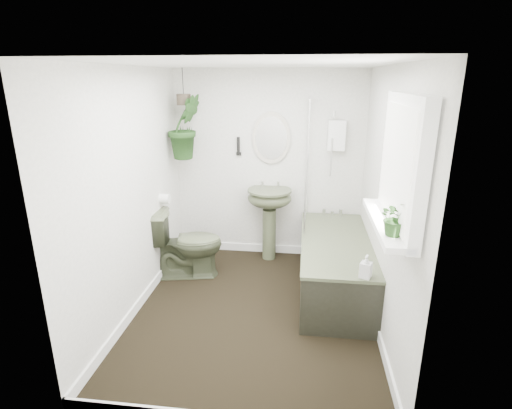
# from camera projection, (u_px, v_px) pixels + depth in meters

# --- Properties ---
(floor) EXTENTS (2.30, 2.80, 0.02)m
(floor) POSITION_uv_depth(u_px,v_px,m) (254.00, 311.00, 3.95)
(floor) COLOR black
(floor) RESTS_ON ground
(ceiling) EXTENTS (2.30, 2.80, 0.02)m
(ceiling) POSITION_uv_depth(u_px,v_px,m) (254.00, 63.00, 3.24)
(ceiling) COLOR white
(ceiling) RESTS_ON ground
(wall_back) EXTENTS (2.30, 0.02, 2.30)m
(wall_back) POSITION_uv_depth(u_px,v_px,m) (268.00, 166.00, 4.93)
(wall_back) COLOR silver
(wall_back) RESTS_ON ground
(wall_front) EXTENTS (2.30, 0.02, 2.30)m
(wall_front) POSITION_uv_depth(u_px,v_px,m) (222.00, 271.00, 2.26)
(wall_front) COLOR silver
(wall_front) RESTS_ON ground
(wall_left) EXTENTS (0.02, 2.80, 2.30)m
(wall_left) POSITION_uv_depth(u_px,v_px,m) (131.00, 195.00, 3.73)
(wall_left) COLOR silver
(wall_left) RESTS_ON ground
(wall_right) EXTENTS (0.02, 2.80, 2.30)m
(wall_right) POSITION_uv_depth(u_px,v_px,m) (386.00, 204.00, 3.46)
(wall_right) COLOR silver
(wall_right) RESTS_ON ground
(skirting) EXTENTS (2.30, 2.80, 0.10)m
(skirting) POSITION_uv_depth(u_px,v_px,m) (254.00, 306.00, 3.93)
(skirting) COLOR white
(skirting) RESTS_ON floor
(bathtub) EXTENTS (0.72, 1.72, 0.58)m
(bathtub) POSITION_uv_depth(u_px,v_px,m) (335.00, 265.00, 4.24)
(bathtub) COLOR #454D35
(bathtub) RESTS_ON floor
(bath_screen) EXTENTS (0.04, 0.72, 1.40)m
(bath_screen) POSITION_uv_depth(u_px,v_px,m) (307.00, 164.00, 4.44)
(bath_screen) COLOR silver
(bath_screen) RESTS_ON bathtub
(shower_box) EXTENTS (0.20, 0.10, 0.35)m
(shower_box) POSITION_uv_depth(u_px,v_px,m) (337.00, 135.00, 4.65)
(shower_box) COLOR white
(shower_box) RESTS_ON wall_back
(oval_mirror) EXTENTS (0.46, 0.03, 0.62)m
(oval_mirror) POSITION_uv_depth(u_px,v_px,m) (271.00, 138.00, 4.78)
(oval_mirror) COLOR #BDB4A3
(oval_mirror) RESTS_ON wall_back
(wall_sconce) EXTENTS (0.04, 0.04, 0.22)m
(wall_sconce) POSITION_uv_depth(u_px,v_px,m) (238.00, 146.00, 4.85)
(wall_sconce) COLOR black
(wall_sconce) RESTS_ON wall_back
(toilet_roll_holder) EXTENTS (0.11, 0.11, 0.11)m
(toilet_roll_holder) POSITION_uv_depth(u_px,v_px,m) (165.00, 199.00, 4.46)
(toilet_roll_holder) COLOR white
(toilet_roll_holder) RESTS_ON wall_left
(window_recess) EXTENTS (0.08, 1.00, 0.90)m
(window_recess) POSITION_uv_depth(u_px,v_px,m) (403.00, 164.00, 2.65)
(window_recess) COLOR white
(window_recess) RESTS_ON wall_right
(window_sill) EXTENTS (0.18, 1.00, 0.04)m
(window_sill) POSITION_uv_depth(u_px,v_px,m) (386.00, 222.00, 2.79)
(window_sill) COLOR white
(window_sill) RESTS_ON wall_right
(window_blinds) EXTENTS (0.01, 0.86, 0.76)m
(window_blinds) POSITION_uv_depth(u_px,v_px,m) (396.00, 163.00, 2.66)
(window_blinds) COLOR white
(window_blinds) RESTS_ON wall_right
(toilet) EXTENTS (0.85, 0.59, 0.79)m
(toilet) POSITION_uv_depth(u_px,v_px,m) (187.00, 243.00, 4.54)
(toilet) COLOR #454D35
(toilet) RESTS_ON floor
(pedestal_sink) EXTENTS (0.54, 0.46, 0.91)m
(pedestal_sink) POSITION_uv_depth(u_px,v_px,m) (269.00, 224.00, 4.95)
(pedestal_sink) COLOR #454D35
(pedestal_sink) RESTS_ON floor
(sill_plant) EXTENTS (0.25, 0.22, 0.23)m
(sill_plant) POSITION_uv_depth(u_px,v_px,m) (396.00, 218.00, 2.47)
(sill_plant) COLOR black
(sill_plant) RESTS_ON window_sill
(hanging_plant) EXTENTS (0.52, 0.51, 0.73)m
(hanging_plant) POSITION_uv_depth(u_px,v_px,m) (185.00, 127.00, 4.60)
(hanging_plant) COLOR black
(hanging_plant) RESTS_ON ceiling
(soap_bottle) EXTENTS (0.12, 0.12, 0.20)m
(soap_bottle) POSITION_uv_depth(u_px,v_px,m) (366.00, 266.00, 3.35)
(soap_bottle) COLOR black
(soap_bottle) RESTS_ON bathtub
(hanging_pot) EXTENTS (0.16, 0.16, 0.12)m
(hanging_pot) POSITION_uv_depth(u_px,v_px,m) (184.00, 99.00, 4.50)
(hanging_pot) COLOR #3A3126
(hanging_pot) RESTS_ON ceiling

